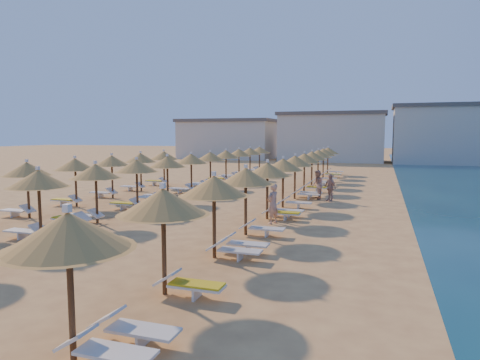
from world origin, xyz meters
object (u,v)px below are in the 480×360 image
(beachgoer_a, at_px, (273,204))
(parasol_row_east, at_px, (289,163))
(beachgoer_b, at_px, (317,185))
(beachgoer_c, at_px, (330,188))
(parasol_row_west, at_px, (180,161))

(beachgoer_a, bearing_deg, parasol_row_east, -150.18)
(beachgoer_b, bearing_deg, parasol_row_east, -52.32)
(beachgoer_b, xyz_separation_m, beachgoer_c, (0.84, -0.54, -0.07))
(beachgoer_b, bearing_deg, beachgoer_a, -22.42)
(parasol_row_east, xyz_separation_m, beachgoer_a, (0.53, -6.15, -1.43))
(beachgoer_a, bearing_deg, beachgoer_b, -161.22)
(beachgoer_b, bearing_deg, beachgoer_c, 41.22)
(beachgoer_b, height_order, beachgoer_c, beachgoer_b)
(parasol_row_west, bearing_deg, beachgoer_b, 12.61)
(parasol_row_west, distance_m, beachgoer_a, 9.96)
(parasol_row_east, distance_m, beachgoer_b, 2.78)
(beachgoer_a, relative_size, beachgoer_c, 1.10)
(parasol_row_west, bearing_deg, beachgoer_c, 8.35)
(parasol_row_east, bearing_deg, parasol_row_west, 180.00)
(parasol_row_east, distance_m, beachgoer_a, 6.34)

